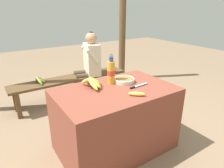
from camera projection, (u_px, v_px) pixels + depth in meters
ground_plane at (115, 146)px, 2.19m from camera, size 12.00×12.00×0.00m
market_counter at (115, 120)px, 2.07m from camera, size 1.16×0.74×0.68m
banana_bunch_ripe at (92, 82)px, 1.96m from camera, size 0.18×0.30×0.13m
serving_bowl at (124, 80)px, 2.12m from camera, size 0.22×0.22×0.05m
water_bottle at (111, 72)px, 2.04m from camera, size 0.08×0.08×0.31m
loose_banana_front at (137, 94)px, 1.79m from camera, size 0.14×0.14×0.04m
knife at (136, 86)px, 1.99m from camera, size 0.23×0.05×0.02m
wooden_bench at (71, 81)px, 3.14m from camera, size 1.84×0.32×0.40m
seated_vendor at (89, 61)px, 3.19m from camera, size 0.45×0.42×1.08m
banana_bunch_green at (39, 80)px, 2.86m from camera, size 0.14×0.26×0.12m
support_post_far at (123, 14)px, 3.80m from camera, size 0.13×0.13×2.60m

